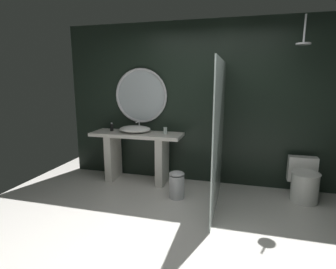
# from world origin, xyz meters

# --- Properties ---
(ground_plane) EXTENTS (5.76, 5.76, 0.00)m
(ground_plane) POSITION_xyz_m (0.00, 0.00, 0.00)
(ground_plane) COLOR silver
(back_wall_panel) EXTENTS (4.80, 0.10, 2.60)m
(back_wall_panel) POSITION_xyz_m (0.00, 1.90, 1.30)
(back_wall_panel) COLOR black
(back_wall_panel) RESTS_ON ground_plane
(vanity_counter) EXTENTS (1.51, 0.50, 0.83)m
(vanity_counter) POSITION_xyz_m (-1.10, 1.58, 0.53)
(vanity_counter) COLOR silver
(vanity_counter) RESTS_ON ground_plane
(vessel_sink) EXTENTS (0.53, 0.43, 0.17)m
(vessel_sink) POSITION_xyz_m (-1.14, 1.61, 0.89)
(vessel_sink) COLOR white
(vessel_sink) RESTS_ON vanity_counter
(tumbler_cup) EXTENTS (0.06, 0.06, 0.11)m
(tumbler_cup) POSITION_xyz_m (-0.62, 1.63, 0.89)
(tumbler_cup) COLOR silver
(tumbler_cup) RESTS_ON vanity_counter
(soap_dispenser) EXTENTS (0.06, 0.06, 0.15)m
(soap_dispenser) POSITION_xyz_m (-1.56, 1.62, 0.90)
(soap_dispenser) COLOR black
(soap_dispenser) RESTS_ON vanity_counter
(round_wall_mirror) EXTENTS (0.92, 0.04, 0.92)m
(round_wall_mirror) POSITION_xyz_m (-1.10, 1.81, 1.43)
(round_wall_mirror) COLOR silver
(shower_glass_panel) EXTENTS (0.02, 1.57, 1.95)m
(shower_glass_panel) POSITION_xyz_m (0.28, 1.06, 0.97)
(shower_glass_panel) COLOR silver
(shower_glass_panel) RESTS_ON ground_plane
(rain_shower_head) EXTENTS (0.18, 0.18, 0.37)m
(rain_shower_head) POSITION_xyz_m (1.28, 1.45, 2.18)
(rain_shower_head) COLOR silver
(toilet) EXTENTS (0.40, 0.53, 0.58)m
(toilet) POSITION_xyz_m (1.47, 1.51, 0.27)
(toilet) COLOR white
(toilet) RESTS_ON ground_plane
(waste_bin) EXTENTS (0.22, 0.22, 0.40)m
(waste_bin) POSITION_xyz_m (-0.29, 1.09, 0.20)
(waste_bin) COLOR silver
(waste_bin) RESTS_ON ground_plane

